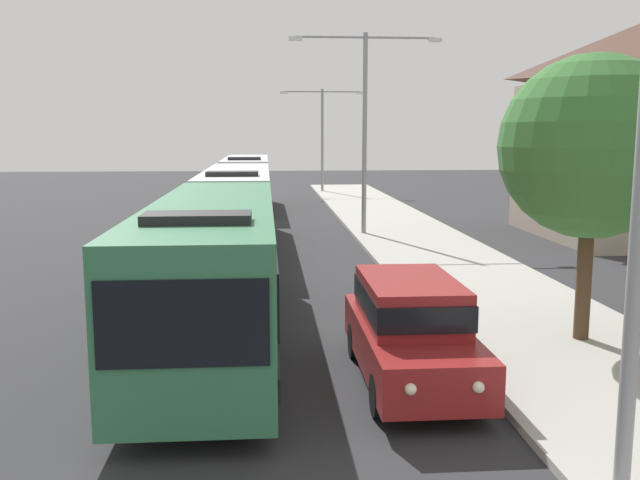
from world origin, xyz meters
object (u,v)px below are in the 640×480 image
object	(u,v)px
roadside_tree	(592,147)
white_suv	(410,326)
bus_middle	(246,181)
streetlamp_far	(322,128)
bus_lead	(215,265)
bus_second_in_line	(237,205)
streetlamp_mid	(365,112)

from	to	relation	value
roadside_tree	white_suv	bearing A→B (deg)	-155.19
bus_middle	streetlamp_far	size ratio (longest dim) A/B	1.51
roadside_tree	streetlamp_far	bearing A→B (deg)	93.55
white_suv	streetlamp_far	size ratio (longest dim) A/B	0.66
bus_lead	white_suv	distance (m)	4.69
white_suv	bus_middle	bearing A→B (deg)	97.19
bus_second_in_line	roadside_tree	world-z (taller)	roadside_tree
bus_second_in_line	streetlamp_far	distance (m)	26.05
streetlamp_far	roadside_tree	world-z (taller)	streetlamp_far
bus_lead	bus_middle	bearing A→B (deg)	90.00
streetlamp_mid	roadside_tree	xyz separation A→B (m)	(2.41, -16.25, -1.19)
bus_lead	streetlamp_mid	bearing A→B (deg)	70.61
streetlamp_far	streetlamp_mid	bearing A→B (deg)	-90.00
streetlamp_far	roadside_tree	bearing A→B (deg)	-86.45
streetlamp_far	roadside_tree	xyz separation A→B (m)	(2.41, -38.86, -0.66)
bus_second_in_line	roadside_tree	distance (m)	15.86
bus_middle	streetlamp_mid	world-z (taller)	streetlamp_mid
bus_lead	roadside_tree	xyz separation A→B (m)	(7.81, -0.91, 2.51)
bus_lead	bus_middle	world-z (taller)	same
bus_second_in_line	streetlamp_mid	bearing A→B (deg)	26.35
bus_middle	streetlamp_mid	xyz separation A→B (m)	(5.40, -11.18, 3.70)
bus_lead	bus_second_in_line	distance (m)	12.67
bus_lead	roadside_tree	size ratio (longest dim) A/B	1.97
bus_second_in_line	roadside_tree	bearing A→B (deg)	-60.09
streetlamp_far	bus_lead	bearing A→B (deg)	-98.09
bus_middle	streetlamp_mid	distance (m)	12.96
white_suv	roadside_tree	world-z (taller)	roadside_tree
white_suv	streetlamp_mid	world-z (taller)	streetlamp_mid
bus_lead	streetlamp_far	bearing A→B (deg)	81.91
white_suv	streetlamp_far	distance (m)	40.97
bus_lead	bus_second_in_line	world-z (taller)	same
bus_second_in_line	white_suv	size ratio (longest dim) A/B	2.49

